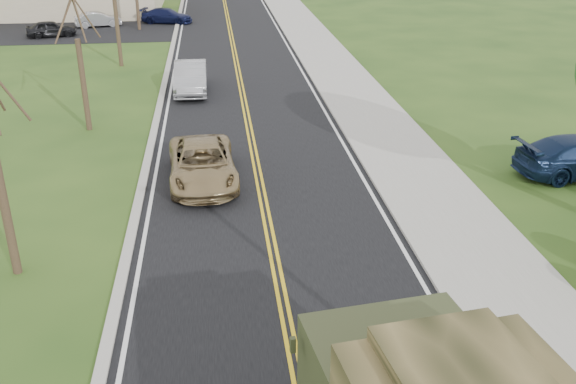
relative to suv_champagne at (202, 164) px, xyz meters
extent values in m
cube|color=black|center=(2.00, 24.38, -0.69)|extent=(8.00, 120.00, 0.01)
cube|color=#9E998E|center=(6.15, 24.38, -0.63)|extent=(0.30, 120.00, 0.12)
cube|color=#9E998E|center=(7.90, 24.38, -0.64)|extent=(3.20, 120.00, 0.10)
cube|color=#9E998E|center=(-2.15, 24.38, -0.64)|extent=(0.30, 120.00, 0.10)
cylinder|color=#38281C|center=(-5.00, -5.62, 1.41)|extent=(0.24, 0.24, 4.20)
cylinder|color=#38281C|center=(-4.52, -5.50, 4.43)|extent=(1.01, 0.33, 1.90)
cylinder|color=#38281C|center=(-5.00, 6.38, 1.29)|extent=(0.24, 0.24, 3.96)
cylinder|color=#38281C|center=(-4.55, 6.50, 4.14)|extent=(0.96, 0.32, 1.79)
cylinder|color=#38281C|center=(-4.97, 6.96, 4.07)|extent=(0.12, 1.22, 1.65)
cylinder|color=#38281C|center=(-5.43, 6.54, 4.14)|extent=(0.93, 0.41, 1.79)
cylinder|color=#38281C|center=(-5.37, 5.92, 4.07)|extent=(0.75, 0.99, 1.67)
cylinder|color=#38281C|center=(-4.75, 5.99, 4.14)|extent=(0.55, 0.85, 1.80)
cylinder|color=#38281C|center=(-5.00, 18.38, 1.53)|extent=(0.24, 0.24, 4.44)
cylinder|color=#38281C|center=(-5.00, 30.38, 1.35)|extent=(0.24, 0.24, 4.08)
cube|color=black|center=(-8.00, 30.38, -0.68)|extent=(18.00, 10.00, 0.02)
cube|color=#363C20|center=(3.22, -13.44, 1.45)|extent=(2.97, 2.48, 1.58)
cube|color=black|center=(3.09, -12.43, 1.68)|extent=(2.48, 0.42, 0.79)
imported|color=#988056|center=(0.00, 0.00, 0.00)|extent=(2.57, 5.12, 1.39)
imported|color=#A0A1A4|center=(-0.64, 11.95, 0.08)|extent=(1.65, 4.70, 1.55)
imported|color=black|center=(-11.15, 28.24, -0.10)|extent=(3.76, 2.22, 1.20)
imported|color=#B1B0B5|center=(-8.36, 32.09, -0.11)|extent=(3.76, 2.11, 1.17)
imported|color=#0E1335|center=(-3.00, 33.07, -0.09)|extent=(4.43, 2.66, 1.20)
camera|label=1|loc=(0.54, -21.32, 8.52)|focal=40.00mm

